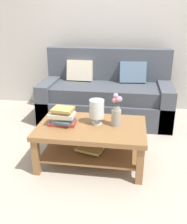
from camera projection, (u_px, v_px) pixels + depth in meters
name	position (u px, v px, depth m)	size (l,w,h in m)	color
ground_plane	(101.00, 148.00, 3.21)	(10.00, 10.00, 0.00)	#ADA393
back_wall	(114.00, 27.00, 4.24)	(6.40, 0.12, 2.70)	#BCB7B2
couch	(106.00, 96.00, 4.02)	(1.96, 0.90, 1.06)	#474C56
coffee_table	(91.00, 136.00, 2.81)	(1.16, 0.74, 0.45)	olive
book_stack_main	(63.00, 117.00, 2.78)	(0.29, 0.24, 0.18)	#993833
glass_hurricane_vase	(97.00, 109.00, 2.76)	(0.16, 0.16, 0.27)	silver
flower_pitcher	(116.00, 113.00, 2.73)	(0.11, 0.11, 0.36)	#9E998E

